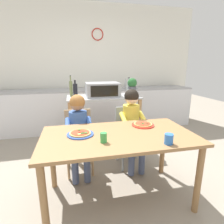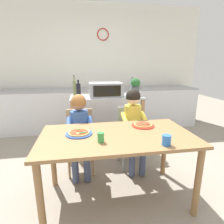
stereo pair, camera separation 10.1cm
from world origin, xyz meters
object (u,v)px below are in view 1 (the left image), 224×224
kitchen_island_cart (104,114)px  dining_chair_left (79,136)px  pizza_plate_red_rimmed (143,124)px  pizza_plate_blue_rimmed (80,134)px  drinking_cup_green (104,138)px  dining_chair_right (129,132)px  bottle_tall_green_wine (129,87)px  child_in_blue_striped_shirt (79,126)px  bottle_clear_vinegar (71,88)px  dining_table (119,143)px  child_in_yellow_shirt (132,120)px  potted_herb_plant (132,86)px  drinking_cup_blue (169,139)px  bottle_brown_beer (75,90)px  toaster_oven (103,90)px

kitchen_island_cart → dining_chair_left: size_ratio=1.43×
pizza_plate_red_rimmed → pizza_plate_blue_rimmed: bearing=-169.4°
drinking_cup_green → dining_chair_right: bearing=58.5°
bottle_tall_green_wine → child_in_blue_striped_shirt: 1.32m
bottle_clear_vinegar → dining_table: bearing=-72.2°
drinking_cup_green → pizza_plate_blue_rimmed: bearing=130.9°
dining_table → child_in_yellow_shirt: (0.33, 0.56, 0.05)m
child_in_yellow_shirt → pizza_plate_red_rimmed: child_in_yellow_shirt is taller
kitchen_island_cart → drinking_cup_green: (-0.25, -1.41, 0.17)m
child_in_yellow_shirt → bottle_tall_green_wine: bearing=75.9°
potted_herb_plant → dining_table: bearing=-114.0°
drinking_cup_green → potted_herb_plant: bearing=62.4°
dining_chair_right → drinking_cup_blue: (0.03, -0.99, 0.30)m
bottle_brown_beer → child_in_yellow_shirt: size_ratio=0.25×
bottle_brown_beer → potted_herb_plant: 0.92m
bottle_clear_vinegar → drinking_cup_blue: size_ratio=3.66×
kitchen_island_cart → drinking_cup_blue: kitchen_island_cart is taller
drinking_cup_blue → potted_herb_plant: bearing=83.1°
child_in_blue_striped_shirt → drinking_cup_blue: child_in_blue_striped_shirt is taller
pizza_plate_blue_rimmed → drinking_cup_blue: (0.73, -0.37, 0.03)m
toaster_oven → bottle_clear_vinegar: size_ratio=1.58×
toaster_oven → pizza_plate_blue_rimmed: toaster_oven is taller
dining_chair_right → drinking_cup_green: 1.02m
bottle_brown_beer → dining_chair_right: bottle_brown_beer is taller
pizza_plate_red_rimmed → drinking_cup_green: (-0.51, -0.35, 0.03)m
bottle_brown_beer → child_in_blue_striped_shirt: (0.00, -0.72, -0.35)m
drinking_cup_green → toaster_oven: bearing=80.6°
dining_chair_right → drinking_cup_green: drinking_cup_green is taller
dining_table → child_in_yellow_shirt: child_in_yellow_shirt is taller
drinking_cup_blue → kitchen_island_cart: bearing=100.7°
bottle_tall_green_wine → dining_chair_left: bearing=-140.4°
bottle_tall_green_wine → drinking_cup_green: size_ratio=3.12×
toaster_oven → drinking_cup_green: 1.44m
kitchen_island_cart → bottle_clear_vinegar: size_ratio=3.49×
bottle_clear_vinegar → child_in_yellow_shirt: (0.77, -0.80, -0.34)m
child_in_yellow_shirt → potted_herb_plant: bearing=72.3°
kitchen_island_cart → bottle_tall_green_wine: bearing=19.2°
bottle_clear_vinegar → potted_herb_plant: bearing=-7.0°
toaster_oven → bottle_clear_vinegar: bottle_clear_vinegar is taller
dining_chair_left → drinking_cup_green: size_ratio=9.00×
drinking_cup_blue → bottle_brown_beer: bearing=115.2°
child_in_blue_striped_shirt → child_in_yellow_shirt: size_ratio=0.96×
child_in_yellow_shirt → pizza_plate_blue_rimmed: 0.86m
drinking_cup_green → child_in_yellow_shirt: bearing=54.5°
child_in_blue_striped_shirt → toaster_oven: bearing=59.2°
potted_herb_plant → child_in_yellow_shirt: 0.80m
toaster_oven → drinking_cup_green: toaster_oven is taller
pizza_plate_blue_rimmed → bottle_tall_green_wine: bearing=55.9°
kitchen_island_cart → bottle_brown_beer: bottle_brown_beer is taller
bottle_clear_vinegar → dining_table: size_ratio=0.22×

